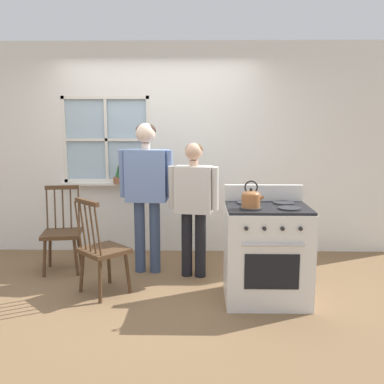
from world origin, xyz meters
TOP-DOWN VIEW (x-y plane):
  - ground_plane at (0.00, 0.00)m, footprint 16.00×16.00m
  - wall_back at (0.03, 1.40)m, footprint 6.40×0.16m
  - chair_by_window at (-0.43, -0.07)m, footprint 0.58×0.58m
  - chair_near_wall at (-1.04, 0.58)m, footprint 0.48×0.46m
  - person_elderly_left at (-0.05, 0.56)m, footprint 0.61×0.25m
  - person_teen_center at (0.47, 0.43)m, footprint 0.56×0.28m
  - stove at (1.18, -0.19)m, footprint 0.78×0.68m
  - kettle at (1.01, -0.32)m, footprint 0.21×0.17m
  - potted_plant at (-0.49, 1.31)m, footprint 0.17×0.17m

SIDE VIEW (x-z plane):
  - ground_plane at x=0.00m, z-range 0.00..0.00m
  - chair_by_window at x=-0.43m, z-range -0.04..0.93m
  - chair_near_wall at x=-1.04m, z-range -0.04..0.93m
  - stove at x=1.18m, z-range -0.07..1.01m
  - person_teen_center at x=0.47m, z-range 0.15..1.63m
  - potted_plant at x=-0.49m, z-range 0.86..1.16m
  - kettle at x=1.01m, z-range 0.90..1.15m
  - person_elderly_left at x=-0.05m, z-range 0.20..1.90m
  - wall_back at x=0.03m, z-range -0.01..2.69m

